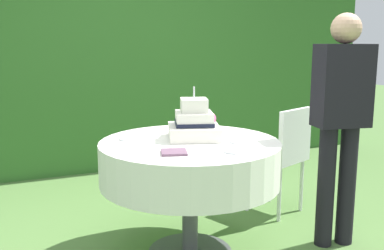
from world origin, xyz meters
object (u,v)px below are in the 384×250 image
(serving_plate_near, at_px, (128,139))
(garden_chair, at_px, (284,150))
(cake_table, at_px, (190,162))
(wedding_cake, at_px, (195,124))
(serving_plate_left, at_px, (239,142))
(standing_person, at_px, (341,115))
(serving_plate_far, at_px, (234,151))
(napkin_stack, at_px, (174,152))

(serving_plate_near, xyz_separation_m, garden_chair, (1.34, 0.16, -0.24))
(cake_table, xyz_separation_m, wedding_cake, (0.07, 0.08, 0.24))
(serving_plate_near, relative_size, garden_chair, 0.13)
(serving_plate_left, distance_m, standing_person, 0.74)
(cake_table, distance_m, serving_plate_left, 0.35)
(serving_plate_near, distance_m, serving_plate_left, 0.73)
(garden_chair, bearing_deg, standing_person, -88.91)
(wedding_cake, height_order, garden_chair, wedding_cake)
(serving_plate_left, bearing_deg, wedding_cake, 131.70)
(wedding_cake, height_order, serving_plate_far, wedding_cake)
(wedding_cake, distance_m, napkin_stack, 0.43)
(wedding_cake, height_order, serving_plate_left, wedding_cake)
(serving_plate_near, bearing_deg, serving_plate_far, -49.65)
(serving_plate_near, xyz_separation_m, standing_person, (1.35, -0.47, 0.14))
(serving_plate_left, bearing_deg, serving_plate_far, -125.03)
(napkin_stack, distance_m, garden_chair, 1.36)
(wedding_cake, xyz_separation_m, standing_person, (0.93, -0.34, 0.05))
(cake_table, relative_size, serving_plate_near, 10.50)
(cake_table, relative_size, napkin_stack, 7.94)
(serving_plate_left, bearing_deg, serving_plate_near, 149.96)
(serving_plate_far, distance_m, serving_plate_left, 0.25)
(wedding_cake, relative_size, garden_chair, 0.47)
(garden_chair, distance_m, standing_person, 0.73)
(serving_plate_far, relative_size, garden_chair, 0.14)
(wedding_cake, xyz_separation_m, napkin_stack, (-0.27, -0.32, -0.09))
(napkin_stack, bearing_deg, serving_plate_far, -18.92)
(cake_table, distance_m, serving_plate_far, 0.41)
(napkin_stack, height_order, standing_person, standing_person)
(cake_table, bearing_deg, standing_person, -14.66)
(serving_plate_left, relative_size, standing_person, 0.07)
(serving_plate_near, distance_m, serving_plate_far, 0.75)
(serving_plate_left, height_order, garden_chair, garden_chair)
(cake_table, xyz_separation_m, serving_plate_near, (-0.36, 0.21, 0.15))
(cake_table, distance_m, wedding_cake, 0.26)
(cake_table, relative_size, standing_person, 0.74)
(serving_plate_far, height_order, serving_plate_left, same)
(serving_plate_near, relative_size, napkin_stack, 0.76)
(wedding_cake, bearing_deg, cake_table, -131.05)
(serving_plate_far, relative_size, standing_person, 0.08)
(serving_plate_near, bearing_deg, serving_plate_left, -30.04)
(wedding_cake, xyz_separation_m, serving_plate_near, (-0.42, 0.13, -0.09))
(garden_chair, height_order, standing_person, standing_person)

